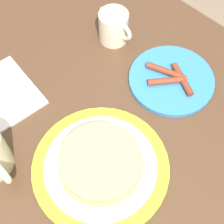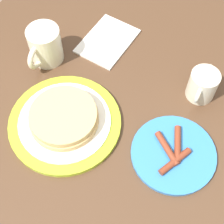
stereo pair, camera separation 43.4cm
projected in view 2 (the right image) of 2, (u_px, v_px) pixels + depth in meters
dining_table at (78, 170)px, 0.86m from camera, size 1.35×0.83×0.75m
pancake_plate at (64, 120)px, 0.77m from camera, size 0.25×0.25×0.05m
side_plate_bacon at (173, 153)px, 0.74m from camera, size 0.18×0.18×0.02m
coffee_mug at (45, 46)px, 0.84m from camera, size 0.11×0.08×0.09m
creamer_pitcher at (203, 84)px, 0.79m from camera, size 0.10×0.07×0.08m
napkin at (107, 41)px, 0.91m from camera, size 0.17×0.13×0.01m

